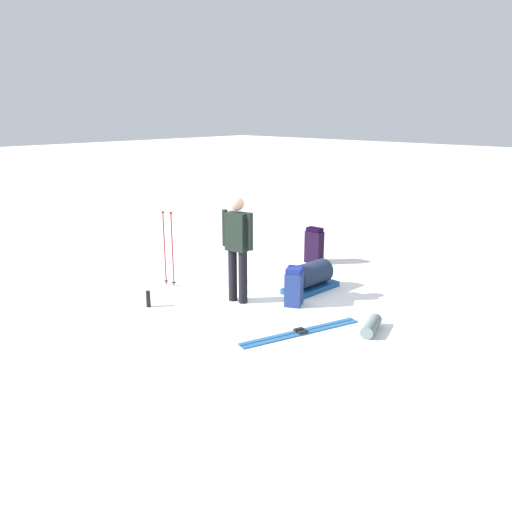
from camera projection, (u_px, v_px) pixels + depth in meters
name	position (u px, v px, depth m)	size (l,w,h in m)	color
ground_plane	(256.00, 297.00, 8.63)	(80.00, 80.00, 0.00)	white
skier_standing	(237.00, 244.00, 8.18)	(0.56, 0.28, 1.70)	black
ski_pair_near	(301.00, 332.00, 7.23)	(0.74, 1.83, 0.05)	#28629D
backpack_large_dark	(294.00, 287.00, 8.20)	(0.36, 0.38, 0.61)	navy
backpack_bright	(314.00, 246.00, 10.47)	(0.35, 0.22, 0.72)	black
ski_poles_planted_near	(168.00, 245.00, 9.02)	(0.23, 0.12, 1.32)	maroon
gear_sled	(311.00, 278.00, 8.90)	(0.49, 1.05, 0.49)	navy
sleeping_mat_rolled	(371.00, 326.00, 7.24)	(0.18, 0.18, 0.55)	slate
thermos_bottle	(148.00, 299.00, 8.17)	(0.07, 0.07, 0.26)	black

